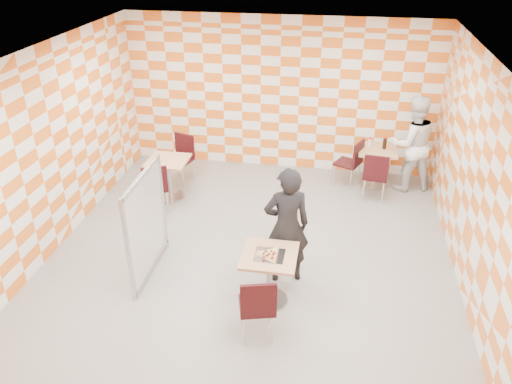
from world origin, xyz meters
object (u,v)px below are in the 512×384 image
at_px(main_table, 269,270).
at_px(chair_second_side, 353,160).
at_px(chair_second_front, 376,173).
at_px(sport_bottle, 370,143).
at_px(man_white, 412,144).
at_px(empty_table, 169,172).
at_px(second_table, 376,161).
at_px(man_dark, 287,226).
at_px(partition, 147,224).
at_px(chair_main_front, 258,305).
at_px(chair_empty_near, 155,185).
at_px(chair_empty_far, 182,154).
at_px(soda_bottle, 385,143).

xyz_separation_m(main_table, chair_second_side, (1.05, 3.52, 0.04)).
xyz_separation_m(chair_second_front, sport_bottle, (-0.12, 0.67, 0.29)).
bearing_deg(man_white, empty_table, -2.08).
relative_size(empty_table, man_white, 0.42).
distance_m(second_table, man_dark, 3.40).
bearing_deg(partition, man_white, 40.14).
distance_m(chair_main_front, man_white, 4.85).
xyz_separation_m(main_table, man_white, (2.09, 3.62, 0.39)).
height_order(man_dark, man_white, man_white).
xyz_separation_m(empty_table, chair_second_side, (3.25, 1.01, 0.04)).
xyz_separation_m(chair_empty_near, sport_bottle, (3.58, 1.74, 0.29)).
distance_m(chair_main_front, chair_second_front, 4.03).
height_order(second_table, chair_empty_far, chair_empty_far).
height_order(chair_second_front, sport_bottle, sport_bottle).
distance_m(chair_second_front, chair_empty_far, 3.63).
bearing_deg(soda_bottle, chair_empty_near, -155.88).
bearing_deg(chair_second_side, partition, -131.89).
xyz_separation_m(main_table, soda_bottle, (1.61, 3.67, 0.34)).
height_order(chair_empty_far, sport_bottle, sport_bottle).
relative_size(man_white, soda_bottle, 7.85).
relative_size(chair_empty_near, soda_bottle, 4.02).
bearing_deg(man_white, main_table, 43.50).
height_order(chair_empty_near, man_dark, man_dark).
relative_size(chair_empty_far, soda_bottle, 4.02).
relative_size(partition, sport_bottle, 7.75).
bearing_deg(empty_table, partition, -78.87).
distance_m(man_dark, man_white, 3.65).
bearing_deg(chair_second_side, chair_main_front, -104.35).
distance_m(main_table, man_dark, 0.65).
bearing_deg(partition, chair_empty_far, 97.74).
bearing_deg(man_white, chair_second_side, -10.98).
bearing_deg(chair_empty_far, chair_main_front, -61.57).
distance_m(chair_empty_far, soda_bottle, 3.82).
bearing_deg(soda_bottle, man_dark, -114.91).
bearing_deg(chair_second_side, soda_bottle, 14.67).
distance_m(chair_main_front, soda_bottle, 4.70).
bearing_deg(man_dark, man_white, -138.82).
relative_size(main_table, chair_empty_far, 0.81).
height_order(second_table, chair_empty_near, chair_empty_near).
xyz_separation_m(partition, soda_bottle, (3.39, 3.30, 0.06)).
height_order(chair_second_side, sport_bottle, sport_bottle).
xyz_separation_m(chair_second_side, chair_empty_far, (-3.22, -0.31, 0.00)).
distance_m(empty_table, soda_bottle, 4.00).
xyz_separation_m(chair_second_side, partition, (-2.83, -3.16, 0.25)).
bearing_deg(sport_bottle, chair_empty_near, -154.05).
height_order(empty_table, chair_empty_far, chair_empty_far).
xyz_separation_m(empty_table, chair_empty_far, (0.04, 0.70, 0.04)).
distance_m(man_dark, soda_bottle, 3.46).
xyz_separation_m(empty_table, sport_bottle, (3.54, 1.17, 0.33)).
relative_size(chair_second_front, soda_bottle, 4.02).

